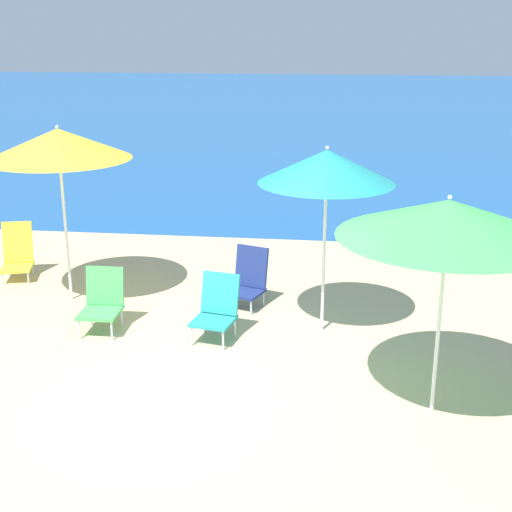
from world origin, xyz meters
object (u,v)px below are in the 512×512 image
(beach_umbrella_green, at_px, (448,219))
(beach_chair_green, at_px, (103,300))
(beach_chair_navy, at_px, (248,278))
(beach_chair_teal, at_px, (217,307))
(beach_umbrella_teal, at_px, (327,167))
(beach_chair_yellow, at_px, (17,253))
(beach_umbrella_yellow, at_px, (58,144))

(beach_umbrella_green, height_order, beach_chair_green, beach_umbrella_green)
(beach_chair_navy, distance_m, beach_chair_teal, 1.05)
(beach_umbrella_teal, xyz_separation_m, beach_umbrella_green, (1.08, -1.69, -0.10))
(beach_umbrella_teal, xyz_separation_m, beach_chair_green, (-2.54, -0.28, -1.57))
(beach_chair_navy, relative_size, beach_chair_green, 1.04)
(beach_chair_yellow, bearing_deg, beach_chair_teal, -42.85)
(beach_chair_green, bearing_deg, beach_chair_yellow, 137.34)
(beach_chair_navy, height_order, beach_chair_green, beach_chair_navy)
(beach_chair_green, bearing_deg, beach_chair_navy, 30.44)
(beach_chair_navy, xyz_separation_m, beach_chair_teal, (-0.22, -1.03, 0.01))
(beach_umbrella_green, xyz_separation_m, beach_chair_teal, (-2.26, 1.33, -1.47))
(beach_umbrella_yellow, distance_m, beach_umbrella_green, 4.90)
(beach_umbrella_teal, relative_size, beach_chair_yellow, 2.80)
(beach_umbrella_green, relative_size, beach_chair_yellow, 2.65)
(beach_umbrella_teal, xyz_separation_m, beach_umbrella_yellow, (-3.26, 0.58, 0.09))
(beach_umbrella_teal, distance_m, beach_umbrella_yellow, 3.32)
(beach_umbrella_teal, bearing_deg, beach_chair_green, -173.79)
(beach_umbrella_yellow, bearing_deg, beach_chair_yellow, 144.90)
(beach_umbrella_yellow, relative_size, beach_chair_navy, 3.02)
(beach_umbrella_green, relative_size, beach_chair_teal, 2.79)
(beach_umbrella_teal, xyz_separation_m, beach_chair_teal, (-1.18, -0.35, -1.56))
(beach_umbrella_green, xyz_separation_m, beach_chair_navy, (-2.04, 2.37, -1.48))
(beach_umbrella_teal, xyz_separation_m, beach_chair_navy, (-0.96, 0.68, -1.58))
(beach_chair_yellow, height_order, beach_chair_teal, beach_chair_yellow)
(beach_umbrella_yellow, bearing_deg, beach_umbrella_teal, -10.09)
(beach_umbrella_teal, relative_size, beach_chair_navy, 2.90)
(beach_chair_teal, bearing_deg, beach_chair_green, -171.62)
(beach_umbrella_teal, bearing_deg, beach_umbrella_green, -57.38)
(beach_umbrella_green, height_order, beach_chair_yellow, beach_umbrella_green)
(beach_umbrella_yellow, bearing_deg, beach_chair_navy, 2.46)
(beach_umbrella_teal, distance_m, beach_umbrella_green, 2.01)
(beach_chair_yellow, height_order, beach_chair_green, beach_chair_yellow)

